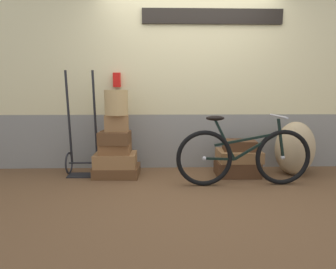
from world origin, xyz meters
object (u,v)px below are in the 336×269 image
at_px(suitcase_3, 115,138).
at_px(suitcase_4, 117,123).
at_px(suitcase_6, 239,155).
at_px(bicycle, 244,156).
at_px(suitcase_0, 117,171).
at_px(suitcase_7, 239,145).
at_px(wicker_basket, 116,103).
at_px(suitcase_1, 116,160).
at_px(suitcase_2, 115,148).
at_px(burlap_sack, 295,148).
at_px(luggage_trolley, 83,151).
at_px(suitcase_5, 237,168).

distance_m(suitcase_3, suitcase_4, 0.20).
distance_m(suitcase_6, bicycle, 0.42).
height_order(suitcase_6, bicycle, bicycle).
relative_size(suitcase_0, suitcase_7, 1.39).
xyz_separation_m(suitcase_3, wicker_basket, (0.03, 0.03, 0.46)).
bearing_deg(suitcase_1, suitcase_2, -72.54).
xyz_separation_m(wicker_basket, burlap_sack, (2.40, 0.02, -0.63)).
bearing_deg(luggage_trolley, suitcase_5, -3.26).
height_order(suitcase_3, burlap_sack, burlap_sack).
bearing_deg(suitcase_4, wicker_basket, -85.54).
relative_size(suitcase_3, luggage_trolley, 0.28).
bearing_deg(suitcase_2, suitcase_3, -88.29).
bearing_deg(suitcase_1, suitcase_5, 0.05).
relative_size(suitcase_7, burlap_sack, 0.59).
height_order(suitcase_2, suitcase_3, suitcase_3).
bearing_deg(suitcase_3, suitcase_5, 5.27).
bearing_deg(suitcase_7, suitcase_1, -173.94).
distance_m(suitcase_2, luggage_trolley, 0.48).
bearing_deg(suitcase_5, suitcase_1, -179.75).
bearing_deg(suitcase_6, suitcase_1, 179.47).
bearing_deg(suitcase_6, luggage_trolley, 176.31).
bearing_deg(wicker_basket, suitcase_6, 0.38).
bearing_deg(wicker_basket, suitcase_4, 99.90).
relative_size(suitcase_2, suitcase_4, 1.30).
height_order(suitcase_3, luggage_trolley, luggage_trolley).
bearing_deg(suitcase_1, suitcase_6, 0.25).
relative_size(suitcase_0, suitcase_2, 1.48).
xyz_separation_m(suitcase_4, burlap_sack, (2.41, -0.01, -0.36)).
xyz_separation_m(suitcase_7, burlap_sack, (0.77, 0.00, -0.05)).
distance_m(suitcase_2, suitcase_3, 0.15).
xyz_separation_m(suitcase_2, suitcase_5, (1.64, 0.00, -0.28)).
distance_m(suitcase_3, luggage_trolley, 0.53).
bearing_deg(suitcase_6, wicker_basket, 179.77).
bearing_deg(suitcase_5, burlap_sack, 1.56).
bearing_deg(luggage_trolley, suitcase_1, -14.23).
bearing_deg(suitcase_3, suitcase_2, 95.39).
bearing_deg(bicycle, suitcase_6, 82.08).
relative_size(suitcase_1, wicker_basket, 1.68).
distance_m(suitcase_5, luggage_trolley, 2.12).
distance_m(suitcase_3, burlap_sack, 2.44).
relative_size(suitcase_0, suitcase_6, 1.06).
height_order(suitcase_0, suitcase_3, suitcase_3).
relative_size(suitcase_4, burlap_sack, 0.42).
height_order(suitcase_4, bicycle, bicycle).
relative_size(suitcase_6, suitcase_7, 1.31).
height_order(suitcase_5, suitcase_7, suitcase_7).
xyz_separation_m(suitcase_2, wicker_basket, (0.03, -0.00, 0.61)).
bearing_deg(suitcase_3, suitcase_0, 83.26).
xyz_separation_m(suitcase_0, suitcase_2, (-0.01, -0.02, 0.31)).
relative_size(suitcase_2, suitcase_3, 1.03).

